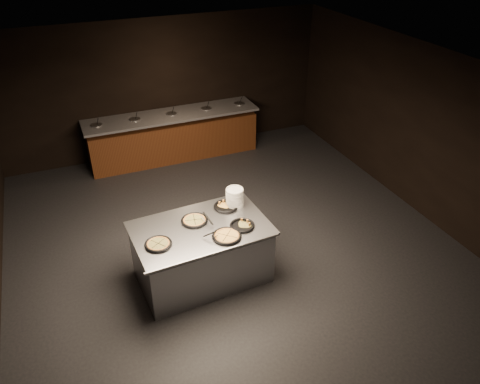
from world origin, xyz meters
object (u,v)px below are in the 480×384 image
(serving_counter, at_px, (202,254))
(pan_cheese_whole, at_px, (194,220))
(plate_stack, at_px, (235,197))
(pan_veggie_whole, at_px, (158,244))

(serving_counter, bearing_deg, pan_cheese_whole, 97.87)
(serving_counter, distance_m, pan_cheese_whole, 0.52)
(plate_stack, bearing_deg, serving_counter, -152.62)
(pan_cheese_whole, bearing_deg, serving_counter, -79.08)
(plate_stack, height_order, pan_veggie_whole, plate_stack)
(plate_stack, bearing_deg, pan_veggie_whole, -158.66)
(serving_counter, distance_m, pan_veggie_whole, 0.83)
(pan_veggie_whole, xyz_separation_m, pan_cheese_whole, (0.61, 0.34, 0.00))
(serving_counter, bearing_deg, pan_veggie_whole, -168.46)
(serving_counter, bearing_deg, plate_stack, 24.33)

